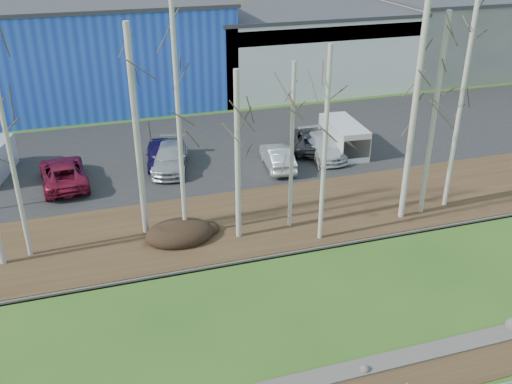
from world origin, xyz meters
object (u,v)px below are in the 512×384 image
object	(u,v)px
car_4	(310,140)
car_5	(322,146)
car_0	(63,173)
car_3	(278,157)
van_white	(345,138)
car_1	(170,158)
car_2	(160,154)

from	to	relation	value
car_4	car_5	size ratio (longest dim) A/B	1.00
car_0	car_3	size ratio (longest dim) A/B	1.26
car_0	car_3	distance (m)	12.87
car_5	van_white	xyz separation A→B (m)	(1.68, 0.20, 0.30)
car_0	car_4	xyz separation A→B (m)	(15.91, 0.84, -0.08)
car_1	car_5	xyz separation A→B (m)	(9.82, -1.01, -0.04)
car_0	van_white	distance (m)	17.87
van_white	car_1	bearing A→B (deg)	179.64
car_3	car_2	bearing A→B (deg)	-14.95
car_4	car_0	bearing A→B (deg)	22.31
car_0	car_5	distance (m)	16.20
car_5	van_white	world-z (taller)	van_white
car_0	car_3	world-z (taller)	car_0
car_3	car_5	size ratio (longest dim) A/B	0.89
car_3	car_1	bearing A→B (deg)	-10.02
car_0	car_2	size ratio (longest dim) A/B	1.28
car_3	car_5	xyz separation A→B (m)	(3.41, 0.86, -0.01)
car_5	van_white	bearing A→B (deg)	6.94
car_0	car_5	xyz separation A→B (m)	(16.19, -0.58, -0.05)
car_2	car_1	bearing A→B (deg)	-50.48
car_2	car_3	size ratio (longest dim) A/B	0.99
car_4	van_white	size ratio (longest dim) A/B	1.03
car_0	car_1	distance (m)	6.38
car_0	van_white	size ratio (longest dim) A/B	1.15
car_1	car_3	size ratio (longest dim) A/B	1.18
car_0	car_1	size ratio (longest dim) A/B	1.07
car_3	car_4	bearing A→B (deg)	-137.63
car_1	car_4	distance (m)	9.55
car_3	car_4	world-z (taller)	car_3
car_3	car_4	distance (m)	3.87
car_0	car_3	bearing A→B (deg)	168.90
car_5	car_3	bearing A→B (deg)	-165.59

